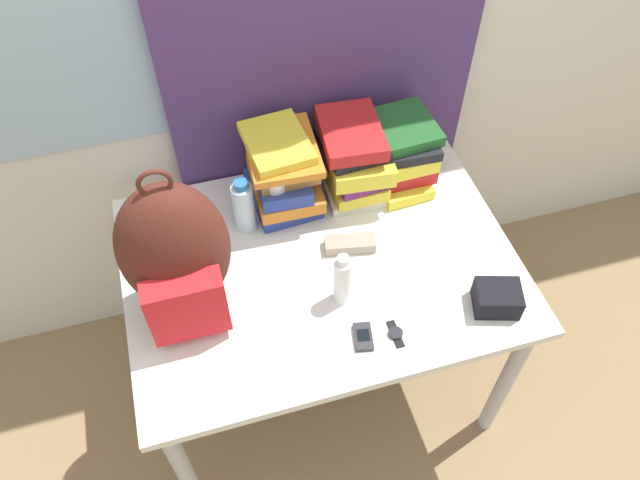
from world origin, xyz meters
name	(u,v)px	position (x,y,z in m)	size (l,w,h in m)	color
ground_plane	(354,478)	(0.00, 0.00, 0.00)	(12.00, 12.00, 0.00)	#8C704C
wall_back	(268,4)	(0.00, 0.92, 1.25)	(6.00, 0.06, 2.50)	silver
curtain_blue	(324,6)	(0.14, 0.86, 1.25)	(0.97, 0.04, 2.50)	#4C336B
desk	(320,277)	(0.00, 0.42, 0.63)	(1.14, 0.83, 0.71)	silver
backpack	(176,255)	(-0.39, 0.38, 0.93)	(0.29, 0.25, 0.51)	#512319
book_stack_left	(282,172)	(-0.04, 0.68, 0.84)	(0.22, 0.29, 0.26)	navy
book_stack_center	(353,158)	(0.18, 0.68, 0.83)	(0.22, 0.29, 0.25)	silver
book_stack_right	(398,152)	(0.33, 0.68, 0.82)	(0.23, 0.27, 0.22)	yellow
water_bottle	(244,206)	(-0.18, 0.61, 0.80)	(0.06, 0.06, 0.20)	silver
sports_bottle	(276,194)	(-0.08, 0.61, 0.83)	(0.07, 0.07, 0.25)	white
sunscreen_bottle	(342,280)	(0.02, 0.28, 0.80)	(0.05, 0.05, 0.19)	white
cell_phone	(363,337)	(0.04, 0.14, 0.72)	(0.06, 0.09, 0.02)	#2D2D33
sunglasses_case	(350,244)	(0.10, 0.44, 0.73)	(0.16, 0.08, 0.04)	gray
camera_pouch	(497,298)	(0.42, 0.13, 0.75)	(0.15, 0.13, 0.07)	black
wristwatch	(396,334)	(0.13, 0.12, 0.71)	(0.04, 0.09, 0.01)	black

